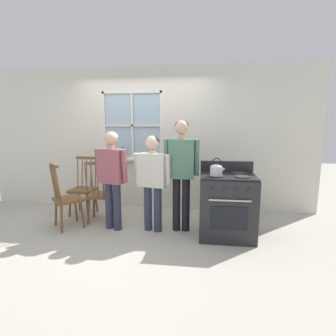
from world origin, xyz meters
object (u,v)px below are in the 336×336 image
(kettle, at_px, (216,169))
(potted_plant, at_px, (123,154))
(chair_near_wall, at_px, (83,189))
(stove, at_px, (227,205))
(person_teen_center, at_px, (153,174))
(chair_center_cluster, at_px, (66,199))
(person_elderly_left, at_px, (112,172))
(person_adult_right, at_px, (181,165))
(chair_by_window, at_px, (100,195))

(kettle, height_order, potted_plant, potted_plant)
(chair_near_wall, height_order, stove, stove)
(person_teen_center, height_order, stove, person_teen_center)
(chair_near_wall, bearing_deg, chair_center_cluster, -83.80)
(person_teen_center, relative_size, kettle, 5.97)
(stove, height_order, kettle, kettle)
(chair_center_cluster, height_order, person_elderly_left, person_elderly_left)
(kettle, bearing_deg, stove, 36.67)
(stove, bearing_deg, person_adult_right, 168.87)
(chair_center_cluster, distance_m, stove, 2.50)
(chair_near_wall, height_order, person_teen_center, person_teen_center)
(person_elderly_left, xyz_separation_m, kettle, (1.57, -0.19, 0.10))
(chair_near_wall, xyz_separation_m, person_adult_right, (1.83, -0.52, 0.56))
(person_teen_center, xyz_separation_m, potted_plant, (-0.78, 1.06, 0.17))
(chair_center_cluster, height_order, person_adult_right, person_adult_right)
(stove, xyz_separation_m, potted_plant, (-1.89, 1.12, 0.60))
(chair_near_wall, height_order, person_elderly_left, person_elderly_left)
(person_teen_center, xyz_separation_m, person_adult_right, (0.43, 0.07, 0.13))
(potted_plant, bearing_deg, person_elderly_left, -82.26)
(chair_center_cluster, relative_size, person_elderly_left, 0.69)
(chair_by_window, distance_m, kettle, 2.02)
(chair_by_window, relative_size, person_adult_right, 0.62)
(kettle, xyz_separation_m, potted_plant, (-1.71, 1.26, 0.05))
(chair_center_cluster, relative_size, person_adult_right, 0.62)
(stove, xyz_separation_m, kettle, (-0.18, -0.13, 0.55))
(chair_near_wall, xyz_separation_m, potted_plant, (0.63, 0.47, 0.61))
(person_adult_right, xyz_separation_m, stove, (0.68, -0.13, -0.55))
(chair_center_cluster, distance_m, kettle, 2.39)
(person_adult_right, height_order, kettle, person_adult_right)
(person_adult_right, bearing_deg, kettle, -28.10)
(person_adult_right, bearing_deg, chair_center_cluster, -176.88)
(person_adult_right, relative_size, stove, 1.57)
(chair_near_wall, relative_size, potted_plant, 3.87)
(kettle, bearing_deg, chair_center_cluster, 176.16)
(chair_center_cluster, bearing_deg, person_teen_center, -131.50)
(chair_center_cluster, bearing_deg, chair_by_window, -98.68)
(chair_by_window, bearing_deg, person_elderly_left, 131.33)
(chair_near_wall, relative_size, chair_center_cluster, 1.00)
(person_teen_center, bearing_deg, potted_plant, 138.64)
(chair_near_wall, xyz_separation_m, kettle, (2.34, -0.79, 0.56))
(potted_plant, bearing_deg, chair_near_wall, -143.30)
(person_elderly_left, bearing_deg, kettle, 10.02)
(person_elderly_left, relative_size, person_teen_center, 1.04)
(chair_near_wall, xyz_separation_m, chair_center_cluster, (0.02, -0.63, 0.00))
(chair_near_wall, height_order, kettle, kettle)
(person_elderly_left, distance_m, stove, 1.80)
(person_elderly_left, xyz_separation_m, stove, (1.74, -0.06, -0.45))
(chair_by_window, distance_m, stove, 2.08)
(chair_near_wall, xyz_separation_m, person_elderly_left, (0.77, -0.60, 0.46))
(person_elderly_left, height_order, potted_plant, person_elderly_left)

